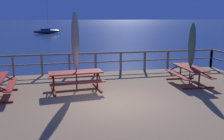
{
  "coord_description": "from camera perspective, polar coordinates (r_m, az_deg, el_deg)",
  "views": [
    {
      "loc": [
        -1.94,
        -8.09,
        3.56
      ],
      "look_at": [
        0.0,
        0.74,
        1.62
      ],
      "focal_mm": 40.0,
      "sensor_mm": 36.0,
      "label": 1
    }
  ],
  "objects": [
    {
      "name": "ground_plane",
      "position": [
        9.05,
        1.03,
        -11.08
      ],
      "size": [
        600.0,
        600.0,
        0.0
      ],
      "primitive_type": "plane",
      "color": "navy"
    },
    {
      "name": "wooden_deck",
      "position": [
        8.93,
        1.04,
        -9.24
      ],
      "size": [
        14.05,
        9.91,
        0.62
      ],
      "primitive_type": "cube",
      "color": "#846647",
      "rests_on": "ground"
    },
    {
      "name": "railing_waterside_far",
      "position": [
        13.23,
        -3.78,
        2.44
      ],
      "size": [
        13.85,
        0.1,
        1.09
      ],
      "color": "brown",
      "rests_on": "wooden_deck"
    },
    {
      "name": "picnic_table_mid_left",
      "position": [
        11.59,
        17.28,
        -0.29
      ],
      "size": [
        1.46,
        2.09,
        0.78
      ],
      "color": "maroon",
      "rests_on": "wooden_deck"
    },
    {
      "name": "picnic_table_back_left",
      "position": [
        10.2,
        -8.29,
        -1.49
      ],
      "size": [
        2.26,
        1.58,
        0.78
      ],
      "color": "maroon",
      "rests_on": "wooden_deck"
    },
    {
      "name": "patio_umbrella_tall_mid_right",
      "position": [
        11.5,
        17.79,
        5.38
      ],
      "size": [
        0.32,
        0.32,
        2.69
      ],
      "color": "#4C3828",
      "rests_on": "wooden_deck"
    },
    {
      "name": "patio_umbrella_tall_front",
      "position": [
        9.99,
        -8.37,
        6.57
      ],
      "size": [
        0.32,
        0.32,
        3.14
      ],
      "color": "#4C3828",
      "rests_on": "wooden_deck"
    },
    {
      "name": "sailboat_distant",
      "position": [
        56.29,
        -14.68,
        8.58
      ],
      "size": [
        6.19,
        3.81,
        7.72
      ],
      "color": "navy",
      "rests_on": "ground"
    }
  ]
}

